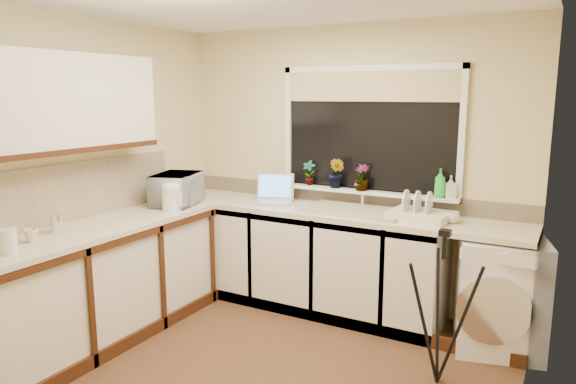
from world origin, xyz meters
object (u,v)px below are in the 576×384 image
(steel_jar, at_px, (56,224))
(soap_bottle_green, at_px, (440,183))
(kettle, at_px, (171,198))
(plant_b, at_px, (337,173))
(soap_bottle_clear, at_px, (451,187))
(laptop, at_px, (274,195))
(microwave, at_px, (177,189))
(plant_c, at_px, (362,177))
(plant_a, at_px, (309,173))
(cup_left, at_px, (31,236))
(cup_back, at_px, (452,217))
(tripod, at_px, (441,308))
(glass_jug, at_px, (8,242))
(washing_machine, at_px, (500,293))
(dish_rack, at_px, (420,216))

(steel_jar, bearing_deg, soap_bottle_green, 39.38)
(kettle, xyz_separation_m, plant_b, (1.12, 0.87, 0.18))
(kettle, distance_m, soap_bottle_green, 2.20)
(soap_bottle_clear, bearing_deg, laptop, -172.72)
(steel_jar, relative_size, microwave, 0.25)
(plant_c, bearing_deg, plant_a, 177.83)
(plant_a, xyz_separation_m, cup_left, (-0.99, -2.09, -0.22))
(plant_c, relative_size, cup_back, 2.06)
(plant_c, bearing_deg, soap_bottle_clear, 2.70)
(tripod, relative_size, glass_jug, 6.66)
(washing_machine, height_order, steel_jar, steel_jar)
(laptop, xyz_separation_m, kettle, (-0.57, -0.72, 0.04))
(washing_machine, distance_m, plant_b, 1.63)
(soap_bottle_green, distance_m, soap_bottle_clear, 0.09)
(plant_b, bearing_deg, laptop, -164.03)
(washing_machine, height_order, laptop, laptop)
(washing_machine, relative_size, dish_rack, 1.88)
(dish_rack, bearing_deg, soap_bottle_green, 71.05)
(soap_bottle_green, relative_size, cup_back, 2.10)
(tripod, height_order, steel_jar, tripod)
(dish_rack, relative_size, cup_back, 4.07)
(microwave, height_order, plant_a, plant_a)
(plant_b, relative_size, plant_c, 1.17)
(plant_a, distance_m, cup_back, 1.35)
(kettle, xyz_separation_m, steel_jar, (-0.22, -0.95, -0.04))
(plant_a, distance_m, plant_b, 0.28)
(dish_rack, bearing_deg, microwave, -161.93)
(washing_machine, xyz_separation_m, plant_c, (-1.19, 0.23, 0.74))
(kettle, xyz_separation_m, tripod, (2.27, -0.06, -0.49))
(glass_jug, distance_m, cup_back, 3.05)
(glass_jug, relative_size, plant_a, 0.69)
(washing_machine, xyz_separation_m, plant_a, (-1.70, 0.25, 0.74))
(tripod, xyz_separation_m, microwave, (-2.40, 0.28, 0.52))
(glass_jug, distance_m, cup_left, 0.26)
(cup_back, xyz_separation_m, cup_left, (-2.31, -1.88, 0.00))
(kettle, bearing_deg, dish_rack, 19.32)
(dish_rack, relative_size, cup_left, 4.71)
(microwave, height_order, cup_back, microwave)
(steel_jar, distance_m, soap_bottle_clear, 2.97)
(cup_left, bearing_deg, steel_jar, 104.79)
(soap_bottle_green, bearing_deg, kettle, -156.34)
(laptop, distance_m, plant_a, 0.37)
(soap_bottle_clear, bearing_deg, kettle, -156.39)
(washing_machine, bearing_deg, plant_a, 158.00)
(steel_jar, distance_m, soap_bottle_green, 2.89)
(laptop, distance_m, plant_c, 0.81)
(laptop, xyz_separation_m, tripod, (1.69, -0.78, -0.45))
(soap_bottle_clear, distance_m, cup_back, 0.31)
(microwave, bearing_deg, laptop, -72.33)
(steel_jar, xyz_separation_m, soap_bottle_green, (2.23, 1.83, 0.20))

